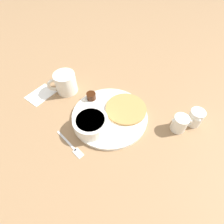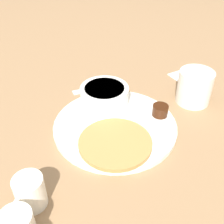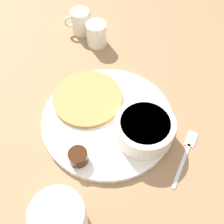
{
  "view_description": "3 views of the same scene",
  "coord_description": "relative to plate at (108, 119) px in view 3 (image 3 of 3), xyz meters",
  "views": [
    {
      "loc": [
        -0.35,
        -0.18,
        0.52
      ],
      "look_at": [
        -0.01,
        -0.01,
        0.05
      ],
      "focal_mm": 28.0,
      "sensor_mm": 36.0,
      "label": 1
    },
    {
      "loc": [
        0.36,
        -0.33,
        0.42
      ],
      "look_at": [
        -0.0,
        -0.01,
        0.05
      ],
      "focal_mm": 45.0,
      "sensor_mm": 36.0,
      "label": 2
    },
    {
      "loc": [
        -0.04,
        0.32,
        0.51
      ],
      "look_at": [
        -0.01,
        -0.0,
        0.03
      ],
      "focal_mm": 45.0,
      "sensor_mm": 36.0,
      "label": 3
    }
  ],
  "objects": [
    {
      "name": "butter_ramekin",
      "position": [
        -0.09,
        0.06,
        0.02
      ],
      "size": [
        0.04,
        0.04,
        0.04
      ],
      "color": "white",
      "rests_on": "plate"
    },
    {
      "name": "coffee_mug",
      "position": [
        0.05,
        0.22,
        0.04
      ],
      "size": [
        0.1,
        0.1,
        0.09
      ],
      "color": "silver",
      "rests_on": "ground_plane"
    },
    {
      "name": "creamer_pitcher_near",
      "position": [
        0.06,
        -0.24,
        0.03
      ],
      "size": [
        0.05,
        0.07,
        0.06
      ],
      "color": "white",
      "rests_on": "ground_plane"
    },
    {
      "name": "syrup_cup",
      "position": [
        0.04,
        0.1,
        0.02
      ],
      "size": [
        0.04,
        0.04,
        0.03
      ],
      "color": "#38190A",
      "rests_on": "plate"
    },
    {
      "name": "bowl",
      "position": [
        -0.08,
        0.03,
        0.03
      ],
      "size": [
        0.12,
        0.12,
        0.05
      ],
      "color": "white",
      "rests_on": "plate"
    },
    {
      "name": "ground_plane",
      "position": [
        0.0,
        0.0,
        -0.01
      ],
      "size": [
        4.0,
        4.0,
        0.0
      ],
      "primitive_type": "plane",
      "color": "#93704C"
    },
    {
      "name": "fork",
      "position": [
        -0.16,
        0.06,
        -0.0
      ],
      "size": [
        0.06,
        0.13,
        0.0
      ],
      "color": "silver",
      "rests_on": "ground_plane"
    },
    {
      "name": "pancake_stack",
      "position": [
        0.05,
        -0.04,
        0.01
      ],
      "size": [
        0.15,
        0.15,
        0.01
      ],
      "color": "#B78447",
      "rests_on": "plate"
    },
    {
      "name": "plate",
      "position": [
        0.0,
        0.0,
        0.0
      ],
      "size": [
        0.28,
        0.28,
        0.01
      ],
      "color": "white",
      "rests_on": "ground_plane"
    },
    {
      "name": "creamer_pitcher_far",
      "position": [
        0.11,
        -0.28,
        0.03
      ],
      "size": [
        0.07,
        0.05,
        0.07
      ],
      "color": "white",
      "rests_on": "ground_plane"
    }
  ]
}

